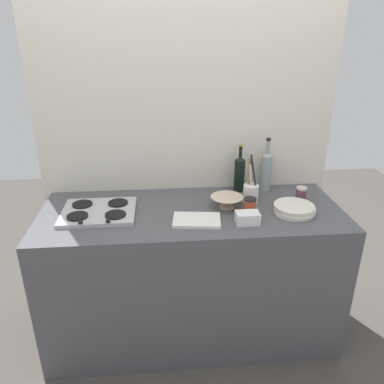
% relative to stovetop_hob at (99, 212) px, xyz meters
% --- Properties ---
extents(ground_plane, '(6.00, 6.00, 0.00)m').
position_rel_stovetop_hob_xyz_m(ground_plane, '(0.55, -0.01, -0.91)').
color(ground_plane, '#47423D').
rests_on(ground_plane, ground).
extents(counter_block, '(1.80, 0.70, 0.90)m').
position_rel_stovetop_hob_xyz_m(counter_block, '(0.55, -0.01, -0.46)').
color(counter_block, '#4C4C51').
rests_on(counter_block, ground).
extents(backsplash_panel, '(1.90, 0.06, 2.43)m').
position_rel_stovetop_hob_xyz_m(backsplash_panel, '(0.55, 0.37, 0.30)').
color(backsplash_panel, beige).
rests_on(backsplash_panel, ground).
extents(stovetop_hob, '(0.42, 0.35, 0.04)m').
position_rel_stovetop_hob_xyz_m(stovetop_hob, '(0.00, 0.00, 0.00)').
color(stovetop_hob, '#B2B2B7').
rests_on(stovetop_hob, counter_block).
extents(plate_stack, '(0.24, 0.24, 0.05)m').
position_rel_stovetop_hob_xyz_m(plate_stack, '(1.14, -0.09, 0.01)').
color(plate_stack, silver).
rests_on(plate_stack, counter_block).
extents(wine_bottle_leftmost, '(0.07, 0.07, 0.35)m').
position_rel_stovetop_hob_xyz_m(wine_bottle_leftmost, '(1.06, 0.27, 0.12)').
color(wine_bottle_leftmost, gray).
rests_on(wine_bottle_leftmost, counter_block).
extents(wine_bottle_mid_left, '(0.07, 0.07, 0.33)m').
position_rel_stovetop_hob_xyz_m(wine_bottle_mid_left, '(0.88, 0.27, 0.11)').
color(wine_bottle_mid_left, black).
rests_on(wine_bottle_mid_left, counter_block).
extents(mixing_bowl, '(0.20, 0.20, 0.07)m').
position_rel_stovetop_hob_xyz_m(mixing_bowl, '(0.76, 0.02, 0.03)').
color(mixing_bowl, beige).
rests_on(mixing_bowl, counter_block).
extents(butter_dish, '(0.13, 0.09, 0.07)m').
position_rel_stovetop_hob_xyz_m(butter_dish, '(0.84, -0.19, 0.02)').
color(butter_dish, white).
rests_on(butter_dish, counter_block).
extents(utensil_crock, '(0.09, 0.09, 0.31)m').
position_rel_stovetop_hob_xyz_m(utensil_crock, '(0.92, 0.08, 0.06)').
color(utensil_crock, silver).
rests_on(utensil_crock, counter_block).
extents(condiment_jar_front, '(0.07, 0.07, 0.09)m').
position_rel_stovetop_hob_xyz_m(condiment_jar_front, '(0.88, -0.07, 0.03)').
color(condiment_jar_front, '#C64C2D').
rests_on(condiment_jar_front, counter_block).
extents(condiment_jar_rear, '(0.07, 0.07, 0.10)m').
position_rel_stovetop_hob_xyz_m(condiment_jar_rear, '(1.24, 0.06, 0.03)').
color(condiment_jar_rear, '#66384C').
rests_on(condiment_jar_rear, counter_block).
extents(cutting_board, '(0.28, 0.21, 0.02)m').
position_rel_stovetop_hob_xyz_m(cutting_board, '(0.56, -0.15, -0.01)').
color(cutting_board, silver).
rests_on(cutting_board, counter_block).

